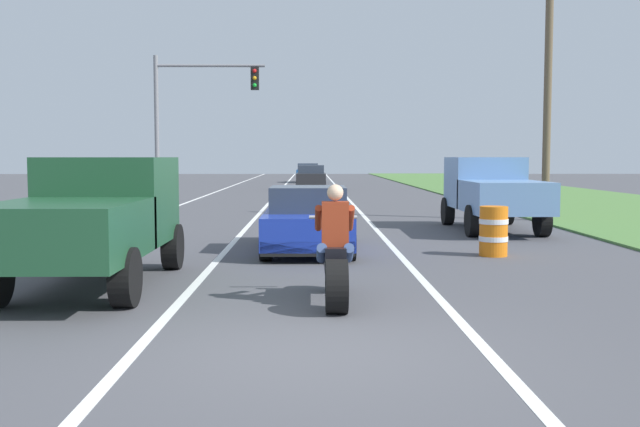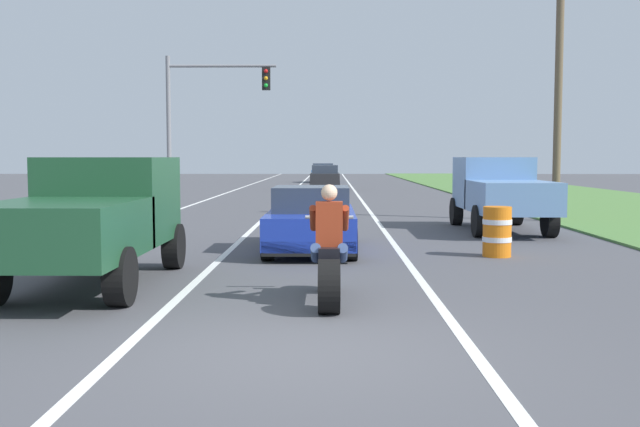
% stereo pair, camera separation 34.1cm
% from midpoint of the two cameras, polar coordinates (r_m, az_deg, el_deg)
% --- Properties ---
extents(ground_plane, '(160.00, 160.00, 0.00)m').
position_cam_midpoint_polar(ground_plane, '(7.67, -1.98, -10.61)').
color(ground_plane, '#4C4C51').
extents(lane_stripe_left_solid, '(0.14, 120.00, 0.01)m').
position_cam_midpoint_polar(lane_stripe_left_solid, '(28.03, -12.21, 0.23)').
color(lane_stripe_left_solid, white).
rests_on(lane_stripe_left_solid, ground).
extents(lane_stripe_right_solid, '(0.14, 120.00, 0.01)m').
position_cam_midpoint_polar(lane_stripe_right_solid, '(27.52, 2.65, 0.25)').
color(lane_stripe_right_solid, white).
rests_on(lane_stripe_right_solid, ground).
extents(lane_stripe_centre_dashed, '(0.14, 120.00, 0.01)m').
position_cam_midpoint_polar(lane_stripe_centre_dashed, '(27.55, -4.85, 0.25)').
color(lane_stripe_centre_dashed, white).
rests_on(lane_stripe_centre_dashed, ground).
extents(grass_verge_right, '(10.00, 120.00, 0.06)m').
position_cam_midpoint_polar(grass_verge_right, '(29.88, 22.40, 0.30)').
color(grass_verge_right, '#517F3D').
rests_on(grass_verge_right, ground).
extents(motorcycle_with_rider, '(0.70, 2.21, 1.62)m').
position_cam_midpoint_polar(motorcycle_with_rider, '(9.93, 0.19, -3.66)').
color(motorcycle_with_rider, black).
rests_on(motorcycle_with_rider, ground).
extents(sports_car_blue, '(1.84, 4.30, 1.37)m').
position_cam_midpoint_polar(sports_car_blue, '(15.63, -1.56, -0.59)').
color(sports_car_blue, '#1E38B2').
rests_on(sports_car_blue, ground).
extents(pickup_truck_left_lane_dark_green, '(2.02, 4.80, 1.98)m').
position_cam_midpoint_polar(pickup_truck_left_lane_dark_green, '(11.83, -17.88, -0.08)').
color(pickup_truck_left_lane_dark_green, '#1E4C2D').
rests_on(pickup_truck_left_lane_dark_green, ground).
extents(pickup_truck_right_shoulder_light_blue, '(2.02, 4.80, 1.98)m').
position_cam_midpoint_polar(pickup_truck_right_shoulder_light_blue, '(20.41, 12.70, 1.81)').
color(pickup_truck_right_shoulder_light_blue, '#6B93C6').
rests_on(pickup_truck_right_shoulder_light_blue, ground).
extents(traffic_light_mast_near, '(4.41, 0.34, 6.00)m').
position_cam_midpoint_polar(traffic_light_mast_near, '(30.06, -10.33, 8.13)').
color(traffic_light_mast_near, gray).
rests_on(traffic_light_mast_near, ground).
extents(utility_pole_roadside, '(0.24, 0.24, 8.73)m').
position_cam_midpoint_polar(utility_pole_roadside, '(24.18, 16.82, 9.85)').
color(utility_pole_roadside, brown).
rests_on(utility_pole_roadside, ground).
extents(construction_barrel_nearest, '(0.58, 0.58, 1.00)m').
position_cam_midpoint_polar(construction_barrel_nearest, '(15.15, 12.65, -1.33)').
color(construction_barrel_nearest, orange).
rests_on(construction_barrel_nearest, ground).
extents(distant_car_far_ahead, '(1.80, 4.00, 1.50)m').
position_cam_midpoint_polar(distant_car_far_ahead, '(45.31, -0.92, 2.85)').
color(distant_car_far_ahead, '#262628').
rests_on(distant_car_far_ahead, ground).
extents(distant_car_further_ahead, '(1.80, 4.00, 1.50)m').
position_cam_midpoint_polar(distant_car_further_ahead, '(58.01, -1.11, 3.18)').
color(distant_car_further_ahead, '#194C8C').
rests_on(distant_car_further_ahead, ground).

